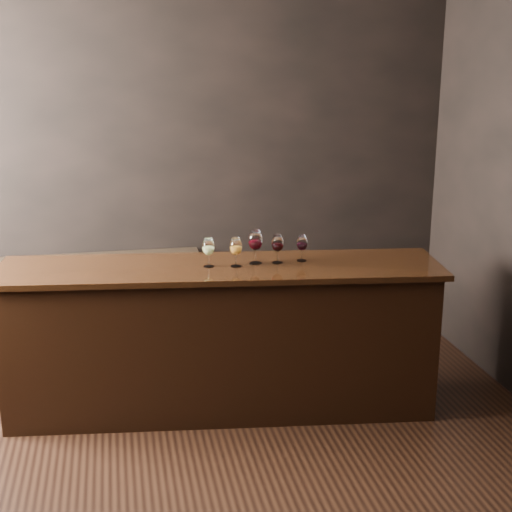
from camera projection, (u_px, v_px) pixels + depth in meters
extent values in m
plane|color=black|center=(161.00, 504.00, 3.75)|extent=(5.00, 5.00, 0.00)
cube|color=black|center=(134.00, 174.00, 5.50)|extent=(5.00, 0.02, 2.80)
cube|color=black|center=(221.00, 341.00, 4.66)|extent=(2.79, 0.93, 0.96)
cube|color=black|center=(220.00, 268.00, 4.53)|extent=(2.88, 1.01, 0.04)
cube|color=black|center=(57.00, 311.00, 5.44)|extent=(2.21, 0.40, 0.80)
cylinder|color=white|center=(209.00, 266.00, 4.50)|extent=(0.07, 0.07, 0.00)
cylinder|color=white|center=(209.00, 261.00, 4.49)|extent=(0.01, 0.01, 0.07)
ellipsoid|color=white|center=(208.00, 247.00, 4.47)|extent=(0.08, 0.08, 0.11)
cylinder|color=white|center=(208.00, 239.00, 4.46)|extent=(0.06, 0.06, 0.01)
ellipsoid|color=#DADA72|center=(208.00, 249.00, 4.47)|extent=(0.06, 0.06, 0.05)
cylinder|color=white|center=(236.00, 266.00, 4.50)|extent=(0.07, 0.07, 0.00)
cylinder|color=white|center=(236.00, 260.00, 4.49)|extent=(0.01, 0.01, 0.07)
ellipsoid|color=white|center=(236.00, 246.00, 4.47)|extent=(0.08, 0.08, 0.11)
cylinder|color=white|center=(236.00, 239.00, 4.46)|extent=(0.06, 0.06, 0.01)
ellipsoid|color=orange|center=(236.00, 249.00, 4.47)|extent=(0.06, 0.06, 0.05)
cylinder|color=white|center=(255.00, 263.00, 4.57)|extent=(0.08, 0.08, 0.00)
cylinder|color=white|center=(255.00, 256.00, 4.56)|extent=(0.01, 0.01, 0.08)
ellipsoid|color=white|center=(255.00, 240.00, 4.53)|extent=(0.09, 0.09, 0.13)
cylinder|color=white|center=(255.00, 231.00, 4.51)|extent=(0.07, 0.07, 0.01)
ellipsoid|color=black|center=(255.00, 244.00, 4.54)|extent=(0.07, 0.07, 0.06)
cylinder|color=white|center=(277.00, 263.00, 4.58)|extent=(0.07, 0.07, 0.00)
cylinder|color=white|center=(277.00, 257.00, 4.57)|extent=(0.01, 0.01, 0.07)
ellipsoid|color=white|center=(278.00, 243.00, 4.55)|extent=(0.08, 0.08, 0.11)
cylinder|color=white|center=(278.00, 235.00, 4.53)|extent=(0.06, 0.06, 0.01)
ellipsoid|color=black|center=(278.00, 246.00, 4.55)|extent=(0.06, 0.06, 0.05)
cylinder|color=white|center=(302.00, 260.00, 4.63)|extent=(0.06, 0.06, 0.00)
cylinder|color=white|center=(302.00, 255.00, 4.62)|extent=(0.01, 0.01, 0.06)
ellipsoid|color=white|center=(302.00, 243.00, 4.60)|extent=(0.07, 0.07, 0.10)
cylinder|color=white|center=(302.00, 236.00, 4.59)|extent=(0.05, 0.05, 0.01)
ellipsoid|color=black|center=(302.00, 245.00, 4.60)|extent=(0.06, 0.06, 0.05)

